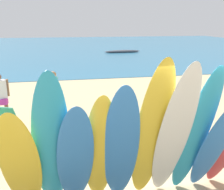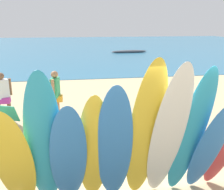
{
  "view_description": "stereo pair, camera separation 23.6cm",
  "coord_description": "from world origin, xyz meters",
  "px_view_note": "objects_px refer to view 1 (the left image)",
  "views": [
    {
      "loc": [
        -1.28,
        -4.29,
        3.06
      ],
      "look_at": [
        0.0,
        2.3,
        1.15
      ],
      "focal_mm": 41.58,
      "sensor_mm": 36.0,
      "label": 1
    },
    {
      "loc": [
        -1.05,
        -4.33,
        3.06
      ],
      "look_at": [
        0.0,
        2.3,
        1.15
      ],
      "focal_mm": 41.58,
      "sensor_mm": 36.0,
      "label": 2
    }
  ],
  "objects_px": {
    "distant_boat": "(122,51)",
    "beach_chair_red": "(5,121)",
    "surfboard_blue_2": "(75,159)",
    "surfboard_yellow_5": "(151,136)",
    "surfboard_teal_1": "(51,148)",
    "surfboard_white_6": "(173,137)",
    "surfboard_blue_8": "(212,149)",
    "surfboard_rack": "(135,157)",
    "surfboard_blue_4": "(121,148)",
    "beachgoer_strolling": "(54,93)",
    "surfboard_yellow_3": "(100,152)",
    "beachgoer_near_rack": "(0,95)",
    "surfboard_yellow_0": "(21,166)",
    "surfboard_teal_7": "(195,136)"
  },
  "relations": [
    {
      "from": "surfboard_blue_2",
      "to": "surfboard_yellow_5",
      "type": "bearing_deg",
      "value": -5.81
    },
    {
      "from": "surfboard_blue_2",
      "to": "distant_boat",
      "type": "height_order",
      "value": "surfboard_blue_2"
    },
    {
      "from": "beachgoer_strolling",
      "to": "beach_chair_red",
      "type": "distance_m",
      "value": 1.69
    },
    {
      "from": "surfboard_yellow_3",
      "to": "surfboard_blue_4",
      "type": "bearing_deg",
      "value": -12.83
    },
    {
      "from": "surfboard_teal_7",
      "to": "beach_chair_red",
      "type": "height_order",
      "value": "surfboard_teal_7"
    },
    {
      "from": "beach_chair_red",
      "to": "surfboard_teal_1",
      "type": "bearing_deg",
      "value": -45.07
    },
    {
      "from": "surfboard_blue_4",
      "to": "beachgoer_strolling",
      "type": "distance_m",
      "value": 4.53
    },
    {
      "from": "surfboard_rack",
      "to": "surfboard_teal_1",
      "type": "height_order",
      "value": "surfboard_teal_1"
    },
    {
      "from": "surfboard_rack",
      "to": "distant_boat",
      "type": "xyz_separation_m",
      "value": [
        4.8,
        21.56,
        -0.43
      ]
    },
    {
      "from": "surfboard_white_6",
      "to": "surfboard_blue_4",
      "type": "bearing_deg",
      "value": 172.21
    },
    {
      "from": "surfboard_yellow_5",
      "to": "surfboard_white_6",
      "type": "bearing_deg",
      "value": -12.62
    },
    {
      "from": "surfboard_teal_1",
      "to": "beachgoer_near_rack",
      "type": "height_order",
      "value": "surfboard_teal_1"
    },
    {
      "from": "surfboard_teal_1",
      "to": "beachgoer_near_rack",
      "type": "relative_size",
      "value": 1.69
    },
    {
      "from": "surfboard_blue_2",
      "to": "beachgoer_near_rack",
      "type": "bearing_deg",
      "value": 111.22
    },
    {
      "from": "surfboard_teal_7",
      "to": "beachgoer_near_rack",
      "type": "xyz_separation_m",
      "value": [
        -4.0,
        4.53,
        -0.35
      ]
    },
    {
      "from": "surfboard_yellow_0",
      "to": "surfboard_yellow_5",
      "type": "relative_size",
      "value": 0.79
    },
    {
      "from": "surfboard_blue_4",
      "to": "surfboard_rack",
      "type": "bearing_deg",
      "value": 61.86
    },
    {
      "from": "beach_chair_red",
      "to": "distant_boat",
      "type": "bearing_deg",
      "value": 90.62
    },
    {
      "from": "surfboard_yellow_0",
      "to": "surfboard_white_6",
      "type": "xyz_separation_m",
      "value": [
        2.35,
        -0.08,
        0.29
      ]
    },
    {
      "from": "distant_boat",
      "to": "surfboard_blue_2",
      "type": "bearing_deg",
      "value": -105.0
    },
    {
      "from": "surfboard_teal_1",
      "to": "beachgoer_near_rack",
      "type": "distance_m",
      "value": 4.84
    },
    {
      "from": "surfboard_yellow_0",
      "to": "surfboard_white_6",
      "type": "height_order",
      "value": "surfboard_white_6"
    },
    {
      "from": "surfboard_yellow_3",
      "to": "surfboard_blue_8",
      "type": "xyz_separation_m",
      "value": [
        1.91,
        -0.1,
        -0.09
      ]
    },
    {
      "from": "beach_chair_red",
      "to": "surfboard_rack",
      "type": "bearing_deg",
      "value": -20.91
    },
    {
      "from": "surfboard_blue_8",
      "to": "beach_chair_red",
      "type": "xyz_separation_m",
      "value": [
        -4.06,
        3.48,
        -0.54
      ]
    },
    {
      "from": "surfboard_teal_1",
      "to": "surfboard_blue_8",
      "type": "xyz_separation_m",
      "value": [
        2.66,
        0.0,
        -0.29
      ]
    },
    {
      "from": "surfboard_yellow_5",
      "to": "beachgoer_strolling",
      "type": "height_order",
      "value": "surfboard_yellow_5"
    },
    {
      "from": "surfboard_blue_2",
      "to": "surfboard_blue_4",
      "type": "bearing_deg",
      "value": -3.77
    },
    {
      "from": "surfboard_teal_1",
      "to": "surfboard_white_6",
      "type": "distance_m",
      "value": 1.9
    },
    {
      "from": "surfboard_blue_4",
      "to": "beach_chair_red",
      "type": "relative_size",
      "value": 2.87
    },
    {
      "from": "distant_boat",
      "to": "surfboard_yellow_5",
      "type": "bearing_deg",
      "value": -102.05
    },
    {
      "from": "surfboard_white_6",
      "to": "surfboard_yellow_0",
      "type": "bearing_deg",
      "value": 177.89
    },
    {
      "from": "surfboard_blue_2",
      "to": "surfboard_blue_8",
      "type": "xyz_separation_m",
      "value": [
        2.31,
        -0.04,
        -0.04
      ]
    },
    {
      "from": "surfboard_yellow_0",
      "to": "surfboard_blue_2",
      "type": "bearing_deg",
      "value": 4.06
    },
    {
      "from": "surfboard_blue_8",
      "to": "surfboard_blue_4",
      "type": "bearing_deg",
      "value": 177.51
    },
    {
      "from": "surfboard_yellow_3",
      "to": "surfboard_yellow_0",
      "type": "bearing_deg",
      "value": -175.6
    },
    {
      "from": "beachgoer_strolling",
      "to": "surfboard_blue_2",
      "type": "bearing_deg",
      "value": -162.51
    },
    {
      "from": "beachgoer_strolling",
      "to": "beachgoer_near_rack",
      "type": "bearing_deg",
      "value": 98.16
    },
    {
      "from": "surfboard_white_6",
      "to": "beach_chair_red",
      "type": "bearing_deg",
      "value": 132.58
    },
    {
      "from": "beachgoer_strolling",
      "to": "surfboard_yellow_3",
      "type": "bearing_deg",
      "value": -157.28
    },
    {
      "from": "surfboard_blue_4",
      "to": "distant_boat",
      "type": "xyz_separation_m",
      "value": [
        5.23,
        22.23,
        -1.0
      ]
    },
    {
      "from": "distant_boat",
      "to": "beach_chair_red",
      "type": "bearing_deg",
      "value": -112.32
    },
    {
      "from": "surfboard_rack",
      "to": "surfboard_blue_8",
      "type": "distance_m",
      "value": 1.41
    },
    {
      "from": "surfboard_rack",
      "to": "surfboard_blue_8",
      "type": "height_order",
      "value": "surfboard_blue_8"
    },
    {
      "from": "beachgoer_strolling",
      "to": "distant_boat",
      "type": "height_order",
      "value": "beachgoer_strolling"
    },
    {
      "from": "surfboard_yellow_5",
      "to": "beachgoer_strolling",
      "type": "bearing_deg",
      "value": 107.74
    },
    {
      "from": "surfboard_blue_4",
      "to": "beachgoer_strolling",
      "type": "xyz_separation_m",
      "value": [
        -1.15,
        4.38,
        -0.21
      ]
    },
    {
      "from": "surfboard_blue_2",
      "to": "beachgoer_near_rack",
      "type": "distance_m",
      "value": 4.93
    },
    {
      "from": "surfboard_yellow_3",
      "to": "beachgoer_strolling",
      "type": "distance_m",
      "value": 4.39
    },
    {
      "from": "surfboard_rack",
      "to": "surfboard_white_6",
      "type": "height_order",
      "value": "surfboard_white_6"
    }
  ]
}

